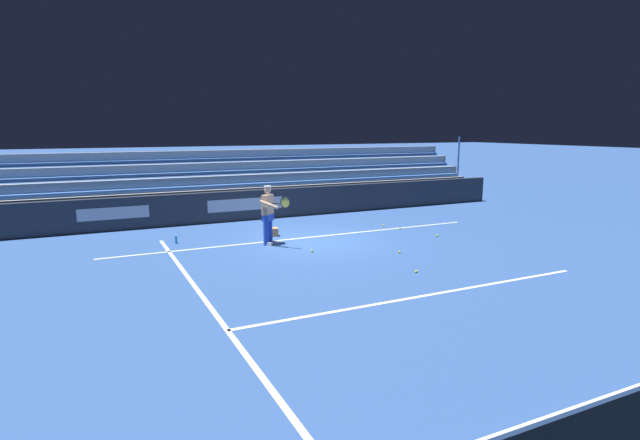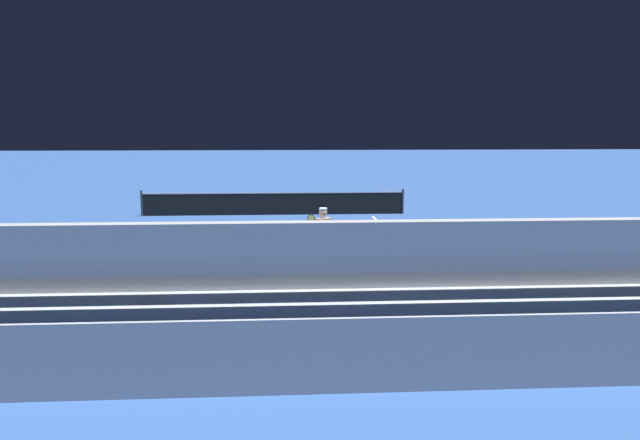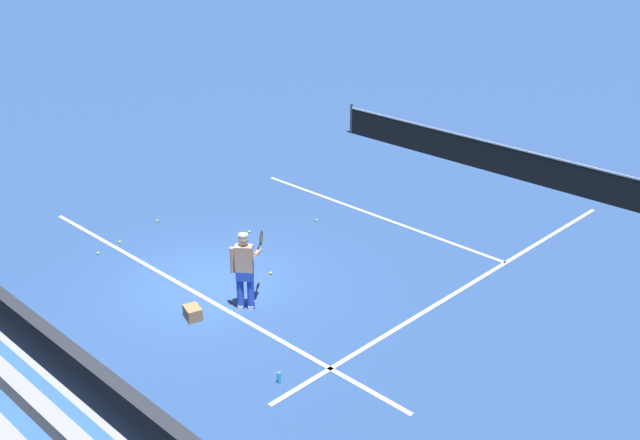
{
  "view_description": "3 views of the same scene",
  "coord_description": "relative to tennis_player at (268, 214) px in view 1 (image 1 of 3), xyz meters",
  "views": [
    {
      "loc": [
        6.12,
        13.27,
        3.34
      ],
      "look_at": [
        0.43,
        1.42,
        0.91
      ],
      "focal_mm": 28.0,
      "sensor_mm": 36.0,
      "label": 1
    },
    {
      "loc": [
        0.29,
        -15.51,
        3.76
      ],
      "look_at": [
        1.37,
        1.53,
        1.15
      ],
      "focal_mm": 35.0,
      "sensor_mm": 36.0,
      "label": 2
    },
    {
      "loc": [
        12.0,
        -8.83,
        8.0
      ],
      "look_at": [
        1.4,
        2.0,
        1.37
      ],
      "focal_mm": 42.0,
      "sensor_mm": 36.0,
      "label": 3
    }
  ],
  "objects": [
    {
      "name": "ground_plane",
      "position": [
        -1.34,
        0.14,
        -0.89
      ],
      "size": [
        160.0,
        160.0,
        0.0
      ],
      "primitive_type": "plane",
      "color": "#2D5193"
    },
    {
      "name": "tennis_ball_toward_net",
      "position": [
        -0.76,
        1.37,
        -0.86
      ],
      "size": [
        0.07,
        0.07,
        0.07
      ],
      "primitive_type": "sphere",
      "color": "#CCE533",
      "rests_on": "ground"
    },
    {
      "name": "tennis_player",
      "position": [
        0.0,
        0.0,
        0.0
      ],
      "size": [
        0.66,
        1.04,
        1.71
      ],
      "color": "blue",
      "rests_on": "ground"
    },
    {
      "name": "ball_box_cardboard",
      "position": [
        -0.47,
        -1.04,
        -0.76
      ],
      "size": [
        0.47,
        0.41,
        0.26
      ],
      "primitive_type": "cube",
      "rotation": [
        0.0,
        0.0,
        -0.31
      ],
      "color": "#A87F51",
      "rests_on": "ground"
    },
    {
      "name": "water_bottle",
      "position": [
        2.42,
        -1.31,
        -0.78
      ],
      "size": [
        0.07,
        0.07,
        0.22
      ],
      "primitive_type": "cylinder",
      "color": "#33B2E5",
      "rests_on": "ground"
    },
    {
      "name": "court_service_line_white",
      "position": [
        -1.34,
        5.64,
        -0.89
      ],
      "size": [
        8.22,
        0.1,
        0.01
      ],
      "primitive_type": "cube",
      "color": "white",
      "rests_on": "ground"
    },
    {
      "name": "tennis_ball_midcourt",
      "position": [
        -5.12,
        1.26,
        -0.86
      ],
      "size": [
        0.07,
        0.07,
        0.07
      ],
      "primitive_type": "sphere",
      "color": "#CCE533",
      "rests_on": "ground"
    },
    {
      "name": "tennis_ball_near_player",
      "position": [
        -4.68,
        -0.15,
        -0.86
      ],
      "size": [
        0.07,
        0.07,
        0.07
      ],
      "primitive_type": "sphere",
      "color": "#CCE533",
      "rests_on": "ground"
    },
    {
      "name": "court_sideline_white",
      "position": [
        2.77,
        4.14,
        -0.89
      ],
      "size": [
        0.1,
        12.0,
        0.01
      ],
      "primitive_type": "cube",
      "color": "white",
      "rests_on": "ground"
    },
    {
      "name": "bleacher_stand",
      "position": [
        -1.34,
        -5.91,
        -0.17
      ],
      "size": [
        20.07,
        2.4,
        2.95
      ],
      "color": "#9EA3A8",
      "rests_on": "ground"
    },
    {
      "name": "tennis_ball_stray_back",
      "position": [
        -2.84,
        2.51,
        -0.86
      ],
      "size": [
        0.07,
        0.07,
        0.07
      ],
      "primitive_type": "sphere",
      "color": "#CCE533",
      "rests_on": "ground"
    },
    {
      "name": "tennis_ball_far_right",
      "position": [
        -2.12,
        4.24,
        -0.86
      ],
      "size": [
        0.07,
        0.07,
        0.07
      ],
      "primitive_type": "sphere",
      "color": "#CCE533",
      "rests_on": "ground"
    },
    {
      "name": "court_baseline_white",
      "position": [
        -1.34,
        -0.36,
        -0.89
      ],
      "size": [
        12.0,
        0.1,
        0.01
      ],
      "primitive_type": "cube",
      "color": "white",
      "rests_on": "ground"
    },
    {
      "name": "back_wall_sponsor_board",
      "position": [
        -1.33,
        -4.08,
        -0.34
      ],
      "size": [
        21.12,
        0.25,
        1.1
      ],
      "color": "#2D333D",
      "rests_on": "ground"
    },
    {
      "name": "tennis_ball_by_box",
      "position": [
        -4.5,
        -0.86,
        -0.86
      ],
      "size": [
        0.07,
        0.07,
        0.07
      ],
      "primitive_type": "sphere",
      "color": "#CCE533",
      "rests_on": "ground"
    }
  ]
}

